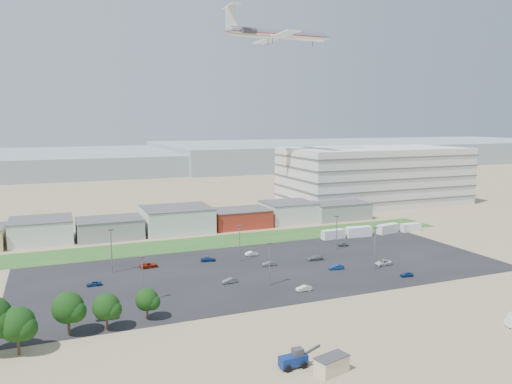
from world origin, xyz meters
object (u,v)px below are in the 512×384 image
parked_car_4 (230,281)px  parked_car_10 (107,316)px  parked_car_9 (149,265)px  parked_car_13 (304,288)px  portable_shed (332,365)px  telehandler (293,359)px  parked_car_2 (407,274)px  parked_car_12 (315,258)px  parked_car_11 (252,253)px  parked_car_8 (343,244)px  parked_car_5 (94,284)px  box_trailer_a (333,234)px  parked_car_0 (383,263)px  airliner (278,34)px  parked_car_7 (269,264)px  parked_car_1 (336,267)px  parked_car_6 (208,259)px

parked_car_4 → parked_car_10: (-28.21, -10.99, 0.03)m
parked_car_9 → parked_car_13: (28.22, -30.39, -0.05)m
portable_shed → telehandler: size_ratio=0.74×
parked_car_2 → parked_car_12: parked_car_12 is taller
portable_shed → parked_car_2: (40.40, 33.12, -0.75)m
parked_car_11 → parked_car_8: bearing=-97.7°
parked_car_5 → parked_car_10: (0.71, -20.77, 0.06)m
box_trailer_a → parked_car_11: 32.38m
telehandler → parked_car_5: (-24.67, 50.71, -0.89)m
box_trailer_a → parked_car_0: bearing=-99.2°
parked_car_4 → parked_car_9: (-14.94, 19.34, 0.05)m
telehandler → parked_car_11: (17.73, 60.92, -0.84)m
portable_shed → parked_car_4: portable_shed is taller
airliner → box_trailer_a: bearing=-93.0°
parked_car_8 → parked_car_4: bearing=109.7°
parked_car_4 → parked_car_13: (13.28, -11.05, 0.00)m
portable_shed → parked_car_13: bearing=54.6°
parked_car_7 → parked_car_12: 13.33m
box_trailer_a → portable_shed: bearing=-124.3°
parked_car_0 → parked_car_10: (-69.66, -9.63, -0.04)m
parked_car_5 → parked_car_12: size_ratio=0.74×
parked_car_5 → parked_car_10: parked_car_10 is taller
parked_car_2 → telehandler: bearing=-51.5°
airliner → parked_car_11: (-33.60, -56.56, -69.39)m
telehandler → parked_car_11: size_ratio=1.87×
parked_car_5 → parked_car_13: bearing=63.2°
parked_car_13 → telehandler: bearing=-29.8°
parked_car_12 → parked_car_0: bearing=55.2°
parked_car_1 → parked_car_0: bearing=90.0°
box_trailer_a → parked_car_7: (-30.63, -19.59, -0.84)m
parked_car_6 → parked_car_12: size_ratio=0.90×
parked_car_0 → parked_car_1: 13.31m
parked_car_1 → parked_car_7: (-14.23, 9.23, -0.05)m
parked_car_2 → parked_car_4: parked_car_4 is taller
box_trailer_a → parked_car_0: box_trailer_a is taller
parked_car_11 → parked_car_5: bearing=96.5°
parked_car_9 → parked_car_10: (-13.27, -30.34, -0.02)m
parked_car_9 → parked_car_13: 41.48m
box_trailer_a → airliner: size_ratio=0.16×
parked_car_10 → parked_car_2: bearing=-88.8°
portable_shed → parked_car_0: portable_shed is taller
telehandler → parked_car_2: bearing=30.3°
airliner → parked_car_12: size_ratio=10.80×
parked_car_11 → parked_car_4: bearing=139.0°
airliner → parked_car_2: bearing=-94.3°
parked_car_7 → parked_car_9: 30.63m
parked_car_2 → parked_car_5: (-69.58, 21.19, 0.01)m
parked_car_7 → parked_car_12: size_ratio=0.81×
parked_car_1 → parked_car_10: 57.49m
parked_car_1 → parked_car_4: 28.21m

